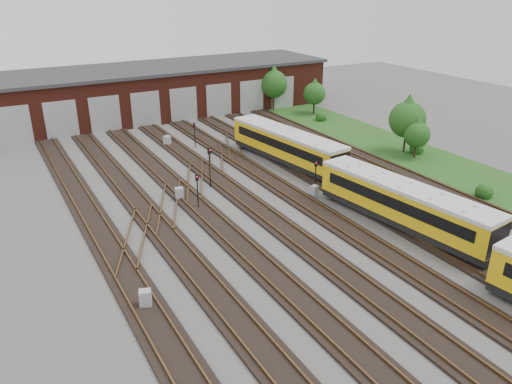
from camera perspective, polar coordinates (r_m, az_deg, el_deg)
ground at (r=36.75m, az=7.57°, el=-4.88°), size 120.00×120.00×0.00m
track_network at (r=37.02m, az=6.83°, el=-4.43°), size 30.40×70.00×0.33m
maintenance_shed at (r=69.94m, az=-12.51°, el=11.20°), size 51.00×12.50×6.35m
grass_verge at (r=55.52m, az=17.27°, el=4.17°), size 8.00×55.00×0.05m
metro_train at (r=38.42m, az=16.54°, el=-1.27°), size 4.44×46.87×3.03m
signal_mast_0 at (r=39.89m, az=-6.72°, el=0.58°), size 0.29×0.27×2.99m
signal_mast_1 at (r=43.98m, az=-5.31°, el=3.40°), size 0.32×0.30×3.65m
signal_mast_2 at (r=55.05m, az=-7.03°, el=6.85°), size 0.25×0.24×2.80m
signal_mast_3 at (r=43.12m, az=6.83°, el=2.23°), size 0.28×0.26×2.88m
relay_cabinet_0 at (r=29.42m, az=-12.52°, el=-11.86°), size 0.82×0.75×1.12m
relay_cabinet_1 at (r=56.48m, az=-10.12°, el=5.78°), size 0.85×0.79×1.13m
relay_cabinet_2 at (r=42.26m, az=-8.75°, el=-0.23°), size 0.76×0.68×1.10m
relay_cabinet_3 at (r=59.13m, az=1.98°, el=6.84°), size 0.61×0.51×0.96m
relay_cabinet_4 at (r=42.71m, az=6.68°, el=0.09°), size 0.73×0.66×1.02m
tree_0 at (r=70.92m, az=2.04°, el=12.60°), size 3.83×3.83×6.34m
tree_1 at (r=69.06m, az=6.72°, el=11.40°), size 2.98×2.98×4.94m
tree_2 at (r=54.79m, az=16.97°, el=8.40°), size 3.82×3.82×6.33m
tree_3 at (r=53.67m, az=17.96°, el=6.59°), size 2.66×2.66×4.40m
bush_0 at (r=46.45m, az=24.68°, el=0.27°), size 1.47×1.47×1.47m
bush_1 at (r=55.77m, az=17.92°, el=4.98°), size 1.53×1.53×1.53m
bush_2 at (r=66.27m, az=7.48°, el=8.69°), size 1.47×1.47×1.47m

